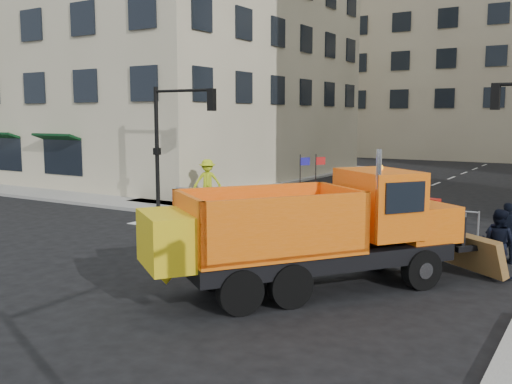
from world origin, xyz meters
The scene contains 10 objects.
ground centered at (0.00, 0.00, 0.00)m, with size 120.00×120.00×0.00m, color black.
sidewalk_back centered at (0.00, 8.50, 0.07)m, with size 64.00×5.00×0.15m, color gray.
traffic_light_left centered at (-8.00, 7.50, 2.70)m, with size 0.18×0.18×5.40m, color black.
crowd_barriers centered at (-0.75, 7.60, 0.55)m, with size 12.60×0.60×1.10m, color #9EA0A5, non-canonical shape.
plow_truck centered at (3.04, 0.34, 1.51)m, with size 7.01×8.45×3.40m.
cop_a centered at (6.59, 4.11, 0.86)m, with size 0.62×0.41×1.71m, color black.
cop_b centered at (6.65, 3.87, 0.90)m, with size 0.87×0.68×1.79m, color black.
cop_c centered at (6.65, 5.52, 0.87)m, with size 1.02×0.42×1.74m, color black.
worker centered at (-6.79, 9.56, 1.16)m, with size 1.30×0.75×2.01m, color #C4D819.
newspaper_box centered at (3.76, 8.60, 0.70)m, with size 0.45×0.40×1.10m, color #B5170D.
Camera 1 is at (8.89, -11.54, 4.12)m, focal length 40.00 mm.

